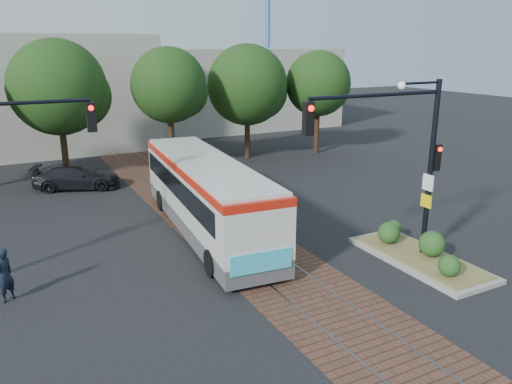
% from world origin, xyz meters
% --- Properties ---
extents(ground, '(120.00, 120.00, 0.00)m').
position_xyz_m(ground, '(0.00, 0.00, 0.00)').
color(ground, black).
rests_on(ground, ground).
extents(trackbed, '(3.60, 40.00, 0.02)m').
position_xyz_m(trackbed, '(0.00, 4.00, 0.01)').
color(trackbed, brown).
rests_on(trackbed, ground).
extents(tree_row, '(26.40, 5.60, 7.67)m').
position_xyz_m(tree_row, '(1.21, 16.42, 4.85)').
color(tree_row, '#382314').
rests_on(tree_row, ground).
extents(warehouses, '(40.00, 13.00, 8.00)m').
position_xyz_m(warehouses, '(-0.53, 28.75, 3.81)').
color(warehouses, '#ADA899').
rests_on(warehouses, ground).
extents(crane, '(8.00, 0.50, 18.00)m').
position_xyz_m(crane, '(18.00, 34.00, 10.88)').
color(crane, '#3F72B2').
rests_on(crane, ground).
extents(city_bus, '(3.28, 11.22, 2.96)m').
position_xyz_m(city_bus, '(-0.69, 5.17, 1.65)').
color(city_bus, '#48484B').
rests_on(city_bus, ground).
extents(traffic_island, '(2.20, 5.20, 1.13)m').
position_xyz_m(traffic_island, '(4.82, -0.90, 0.33)').
color(traffic_island, gray).
rests_on(traffic_island, ground).
extents(signal_pole_main, '(5.49, 0.46, 6.00)m').
position_xyz_m(signal_pole_main, '(3.86, -0.81, 4.16)').
color(signal_pole_main, black).
rests_on(signal_pole_main, ground).
extents(officer, '(0.71, 0.69, 1.65)m').
position_xyz_m(officer, '(-8.09, 2.57, 0.82)').
color(officer, black).
rests_on(officer, ground).
extents(parked_car, '(4.73, 3.17, 1.27)m').
position_xyz_m(parked_car, '(-4.33, 14.22, 0.64)').
color(parked_car, black).
rests_on(parked_car, ground).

